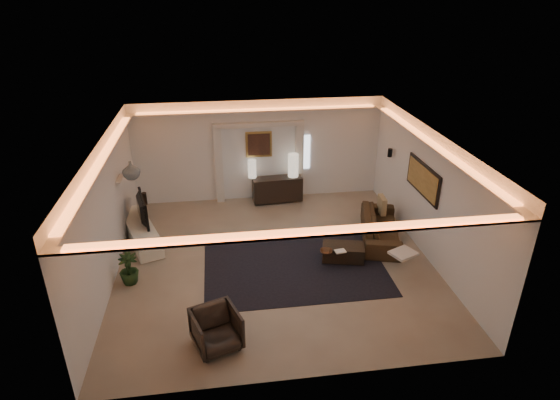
{
  "coord_description": "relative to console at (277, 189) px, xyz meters",
  "views": [
    {
      "loc": [
        -1.13,
        -8.89,
        5.79
      ],
      "look_at": [
        0.2,
        0.6,
        1.25
      ],
      "focal_mm": 29.62,
      "sensor_mm": 36.0,
      "label": 1
    }
  ],
  "objects": [
    {
      "name": "art_panel_gold",
      "position": [
        2.97,
        -2.83,
        1.3
      ],
      "size": [
        0.02,
        1.5,
        0.62
      ],
      "primitive_type": "cube",
      "color": "tan",
      "rests_on": "wall_right"
    },
    {
      "name": "cove_soffit",
      "position": [
        -0.48,
        -3.13,
        2.22
      ],
      "size": [
        7.0,
        7.0,
        0.04
      ],
      "primitive_type": "cube",
      "color": "silver",
      "rests_on": "ceiling"
    },
    {
      "name": "coffee_table",
      "position": [
        1.07,
        -3.29,
        -0.2
      ],
      "size": [
        1.03,
        0.72,
        0.35
      ],
      "primitive_type": "cube",
      "rotation": [
        0.0,
        0.0,
        -0.24
      ],
      "color": "black",
      "rests_on": "ground"
    },
    {
      "name": "armchair",
      "position": [
        -1.83,
        -5.69,
        -0.04
      ],
      "size": [
        0.98,
        0.99,
        0.71
      ],
      "primitive_type": "imported",
      "rotation": [
        0.0,
        0.0,
        0.34
      ],
      "color": "black",
      "rests_on": "ground"
    },
    {
      "name": "media_ledge",
      "position": [
        -3.63,
        -1.72,
        -0.18
      ],
      "size": [
        1.31,
        2.31,
        0.42
      ],
      "primitive_type": "cube",
      "rotation": [
        0.0,
        0.0,
        0.35
      ],
      "color": "white",
      "rests_on": "ground"
    },
    {
      "name": "lamp_right",
      "position": [
        0.46,
        0.05,
        0.69
      ],
      "size": [
        0.33,
        0.33,
        0.66
      ],
      "primitive_type": "cylinder",
      "rotation": [
        0.0,
        0.0,
        0.12
      ],
      "color": "beige",
      "rests_on": "console"
    },
    {
      "name": "art_panel_frame",
      "position": [
        2.99,
        -2.83,
        1.3
      ],
      "size": [
        0.04,
        1.64,
        0.74
      ],
      "primitive_type": "cube",
      "color": "black",
      "rests_on": "wall_right"
    },
    {
      "name": "pilaster_left",
      "position": [
        -1.63,
        0.27,
        0.7
      ],
      "size": [
        0.22,
        0.2,
        2.2
      ],
      "primitive_type": "cube",
      "color": "silver",
      "rests_on": "ground"
    },
    {
      "name": "plant",
      "position": [
        -3.63,
        -3.54,
        -0.05
      ],
      "size": [
        0.49,
        0.49,
        0.7
      ],
      "primitive_type": "imported",
      "rotation": [
        0.0,
        0.0,
        0.28
      ],
      "color": "#1D3415",
      "rests_on": "ground"
    },
    {
      "name": "figurine",
      "position": [
        -3.63,
        -0.6,
        0.24
      ],
      "size": [
        0.14,
        0.14,
        0.34
      ],
      "primitive_type": "cylinder",
      "rotation": [
        0.0,
        0.0,
        -0.1
      ],
      "color": "black",
      "rests_on": "media_ledge"
    },
    {
      "name": "area_rug",
      "position": [
        -0.08,
        -3.33,
        -0.39
      ],
      "size": [
        4.0,
        3.0,
        0.01
      ],
      "primitive_type": "cube",
      "color": "black",
      "rests_on": "ground"
    },
    {
      "name": "painting_frame",
      "position": [
        -0.48,
        0.34,
        1.25
      ],
      "size": [
        0.74,
        0.04,
        0.74
      ],
      "primitive_type": "cube",
      "color": "tan",
      "rests_on": "wall_back"
    },
    {
      "name": "console",
      "position": [
        0.0,
        0.0,
        0.0
      ],
      "size": [
        1.43,
        0.53,
        0.7
      ],
      "primitive_type": "cube",
      "rotation": [
        0.0,
        0.0,
        0.07
      ],
      "color": "black",
      "rests_on": "ground"
    },
    {
      "name": "pilaster_right",
      "position": [
        0.67,
        0.27,
        0.7
      ],
      "size": [
        0.22,
        0.2,
        2.2
      ],
      "primitive_type": "cube",
      "color": "silver",
      "rests_on": "ground"
    },
    {
      "name": "floor",
      "position": [
        -0.48,
        -3.13,
        -0.4
      ],
      "size": [
        7.0,
        7.0,
        0.0
      ],
      "primitive_type": "plane",
      "color": "tan",
      "rests_on": "ground"
    },
    {
      "name": "magazine",
      "position": [
        0.92,
        -3.55,
        0.02
      ],
      "size": [
        0.26,
        0.2,
        0.03
      ],
      "primitive_type": "cube",
      "rotation": [
        0.0,
        0.0,
        0.15
      ],
      "color": "white",
      "rests_on": "coffee_table"
    },
    {
      "name": "throw_pillow",
      "position": [
        2.51,
        -1.72,
        0.15
      ],
      "size": [
        0.16,
        0.46,
        0.45
      ],
      "primitive_type": "cube",
      "rotation": [
        0.0,
        0.0,
        -0.07
      ],
      "color": "tan",
      "rests_on": "sofa"
    },
    {
      "name": "wall_right",
      "position": [
        3.02,
        -3.13,
        1.05
      ],
      "size": [
        0.0,
        7.0,
        7.0
      ],
      "primitive_type": "plane",
      "rotation": [
        1.57,
        0.0,
        -1.57
      ],
      "color": "white",
      "rests_on": "ground"
    },
    {
      "name": "throw_blanket",
      "position": [
        2.16,
        -4.06,
        0.15
      ],
      "size": [
        0.65,
        0.6,
        0.06
      ],
      "primitive_type": "cube",
      "rotation": [
        0.0,
        0.0,
        0.43
      ],
      "color": "white",
      "rests_on": "sofa"
    },
    {
      "name": "lamp_left",
      "position": [
        -0.7,
        0.12,
        0.69
      ],
      "size": [
        0.3,
        0.3,
        0.52
      ],
      "primitive_type": "cylinder",
      "rotation": [
        0.0,
        0.0,
        -0.39
      ],
      "color": "beige",
      "rests_on": "console"
    },
    {
      "name": "ginger_jar",
      "position": [
        -3.63,
        -1.79,
        1.48
      ],
      "size": [
        0.47,
        0.47,
        0.42
      ],
      "primitive_type": "imported",
      "rotation": [
        0.0,
        0.0,
        0.18
      ],
      "color": "#455466",
      "rests_on": "wall_niche"
    },
    {
      "name": "tv",
      "position": [
        -3.63,
        -1.59,
        0.39
      ],
      "size": [
        1.19,
        0.45,
        0.68
      ],
      "primitive_type": "imported",
      "rotation": [
        0.0,
        0.0,
        1.82
      ],
      "color": "black",
      "rests_on": "media_ledge"
    },
    {
      "name": "painting_canvas",
      "position": [
        -0.48,
        0.32,
        1.25
      ],
      "size": [
        0.62,
        0.02,
        0.62
      ],
      "primitive_type": "cube",
      "color": "#4C2D1E",
      "rests_on": "wall_back"
    },
    {
      "name": "wall_sconce",
      "position": [
        2.9,
        -0.93,
        1.28
      ],
      "size": [
        0.12,
        0.12,
        0.22
      ],
      "primitive_type": "cylinder",
      "color": "black",
      "rests_on": "wall_right"
    },
    {
      "name": "bowl",
      "position": [
        0.61,
        -3.55,
        0.04
      ],
      "size": [
        0.31,
        0.31,
        0.07
      ],
      "primitive_type": "imported",
      "rotation": [
        0.0,
        0.0,
        -0.16
      ],
      "color": "#472917",
      "rests_on": "coffee_table"
    },
    {
      "name": "sofa",
      "position": [
        2.23,
        -2.47,
        -0.08
      ],
      "size": [
        2.32,
        1.37,
        0.64
      ],
      "primitive_type": "imported",
      "rotation": [
        0.0,
        0.0,
        1.32
      ],
      "color": "#321E12",
      "rests_on": "ground"
    },
    {
      "name": "wall_front",
      "position": [
        -0.48,
        -6.63,
        1.05
      ],
      "size": [
        7.0,
        0.0,
        7.0
      ],
      "primitive_type": "plane",
      "rotation": [
        -1.57,
        0.0,
        0.0
      ],
      "color": "white",
      "rests_on": "ground"
    },
    {
      "name": "daylight_slit",
      "position": [
        0.87,
        0.35,
        0.95
      ],
      "size": [
        0.25,
        0.03,
        1.0
      ],
      "primitive_type": "cube",
      "color": "white",
      "rests_on": "wall_back"
    },
    {
      "name": "wall_left",
      "position": [
        -3.98,
        -3.13,
        1.05
      ],
      "size": [
        0.0,
        7.0,
        7.0
      ],
      "primitive_type": "plane",
      "rotation": [
        1.57,
        0.0,
        1.57
      ],
      "color": "white",
      "rests_on": "ground"
    },
    {
      "name": "alcove_header",
      "position": [
        -0.48,
        0.27,
        1.85
      ],
      "size": [
        2.52,
        0.2,
        0.12
      ],
      "primitive_type": "cube",
      "color": "silver",
      "rests_on": "wall_back"
    },
    {
      "name": "wall_back",
      "position": [
        -0.48,
        0.37,
        1.05
      ],
      "size": [
        7.0,
        0.0,
        7.0
      ],
      "primitive_type": "plane",
      "rotation": [
        1.57,
        0.0,
        0.0
      ],
      "color": "white",
      "rests_on": "ground"
    },
    {
      "name": "ceiling",
      "position": [
        -0.48,
        -3.13,
        2.5
      ],
      "size": [
        7.0,
        7.0,
        0.0
      ],
      "primitive_type": "plane",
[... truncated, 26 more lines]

